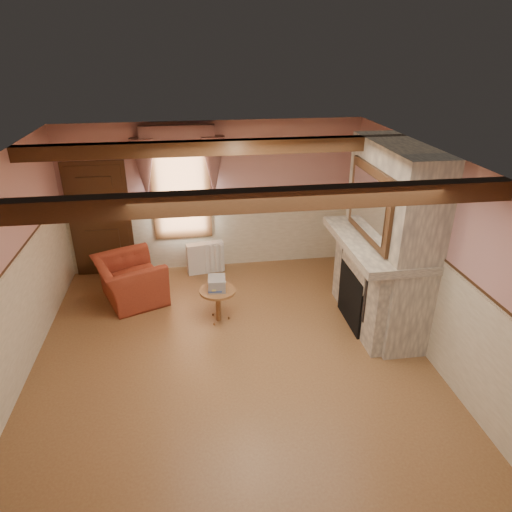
{
  "coord_description": "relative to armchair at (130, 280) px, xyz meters",
  "views": [
    {
      "loc": [
        -0.43,
        -5.23,
        4.04
      ],
      "look_at": [
        0.47,
        0.8,
        1.17
      ],
      "focal_mm": 32.0,
      "sensor_mm": 36.0,
      "label": 1
    }
  ],
  "objects": [
    {
      "name": "floor",
      "position": [
        1.54,
        -1.83,
        -0.38
      ],
      "size": [
        5.5,
        6.0,
        0.01
      ],
      "primitive_type": "cube",
      "color": "brown",
      "rests_on": "ground"
    },
    {
      "name": "ceiling",
      "position": [
        1.54,
        -1.83,
        2.42
      ],
      "size": [
        5.5,
        6.0,
        0.01
      ],
      "primitive_type": "cube",
      "color": "silver",
      "rests_on": "wall_back"
    },
    {
      "name": "wall_back",
      "position": [
        1.54,
        1.17,
        1.02
      ],
      "size": [
        5.5,
        0.02,
        2.8
      ],
      "primitive_type": "cube",
      "color": "tan",
      "rests_on": "floor"
    },
    {
      "name": "wall_front",
      "position": [
        1.54,
        -4.83,
        1.02
      ],
      "size": [
        5.5,
        0.02,
        2.8
      ],
      "primitive_type": "cube",
      "color": "tan",
      "rests_on": "floor"
    },
    {
      "name": "wall_left",
      "position": [
        -1.21,
        -1.83,
        1.02
      ],
      "size": [
        0.02,
        6.0,
        2.8
      ],
      "primitive_type": "cube",
      "color": "tan",
      "rests_on": "floor"
    },
    {
      "name": "wall_right",
      "position": [
        4.29,
        -1.83,
        1.02
      ],
      "size": [
        0.02,
        6.0,
        2.8
      ],
      "primitive_type": "cube",
      "color": "tan",
      "rests_on": "floor"
    },
    {
      "name": "wainscot",
      "position": [
        1.54,
        -1.83,
        0.37
      ],
      "size": [
        5.5,
        6.0,
        1.5
      ],
      "primitive_type": null,
      "color": "beige",
      "rests_on": "floor"
    },
    {
      "name": "chair_rail",
      "position": [
        1.54,
        -1.83,
        1.12
      ],
      "size": [
        5.5,
        6.0,
        0.08
      ],
      "primitive_type": null,
      "color": "black",
      "rests_on": "wainscot"
    },
    {
      "name": "firebox",
      "position": [
        3.54,
        -1.23,
        0.07
      ],
      "size": [
        0.2,
        0.95,
        0.9
      ],
      "primitive_type": "cube",
      "color": "black",
      "rests_on": "floor"
    },
    {
      "name": "armchair",
      "position": [
        0.0,
        0.0,
        0.0
      ],
      "size": [
        1.37,
        1.45,
        0.75
      ],
      "primitive_type": "imported",
      "rotation": [
        0.0,
        0.0,
        1.96
      ],
      "color": "maroon",
      "rests_on": "floor"
    },
    {
      "name": "side_table",
      "position": [
        1.43,
        -0.86,
        -0.1
      ],
      "size": [
        0.58,
        0.58,
        0.55
      ],
      "primitive_type": "cylinder",
      "rotation": [
        0.0,
        0.0,
        -0.03
      ],
      "color": "brown",
      "rests_on": "floor"
    },
    {
      "name": "book_stack",
      "position": [
        1.43,
        -0.84,
        0.27
      ],
      "size": [
        0.28,
        0.33,
        0.2
      ],
      "primitive_type": "cube",
      "rotation": [
        0.0,
        0.0,
        -0.05
      ],
      "color": "#B7AD8C",
      "rests_on": "side_table"
    },
    {
      "name": "radiator",
      "position": [
        1.31,
        0.87,
        -0.08
      ],
      "size": [
        0.72,
        0.3,
        0.6
      ],
      "primitive_type": "cube",
      "rotation": [
        0.0,
        0.0,
        0.17
      ],
      "color": "silver",
      "rests_on": "floor"
    },
    {
      "name": "bowl",
      "position": [
        3.79,
        -1.33,
        1.09
      ],
      "size": [
        0.38,
        0.38,
        0.09
      ],
      "primitive_type": "imported",
      "color": "brown",
      "rests_on": "mantel"
    },
    {
      "name": "mantel_clock",
      "position": [
        3.79,
        -0.43,
        1.14
      ],
      "size": [
        0.14,
        0.24,
        0.2
      ],
      "primitive_type": "cube",
      "color": "black",
      "rests_on": "mantel"
    },
    {
      "name": "oil_lamp",
      "position": [
        3.79,
        -0.98,
        1.18
      ],
      "size": [
        0.11,
        0.11,
        0.28
      ],
      "primitive_type": "cylinder",
      "color": "#D1863B",
      "rests_on": "mantel"
    },
    {
      "name": "candle_red",
      "position": [
        3.79,
        -2.04,
        1.12
      ],
      "size": [
        0.06,
        0.06,
        0.16
      ],
      "primitive_type": "cylinder",
      "color": "maroon",
      "rests_on": "mantel"
    },
    {
      "name": "jar_yellow",
      "position": [
        3.79,
        -1.53,
        1.1
      ],
      "size": [
        0.06,
        0.06,
        0.12
      ],
      "primitive_type": "cylinder",
      "color": "gold",
      "rests_on": "mantel"
    },
    {
      "name": "fireplace",
      "position": [
        3.97,
        -1.23,
        1.02
      ],
      "size": [
        0.85,
        2.0,
        2.8
      ],
      "primitive_type": "cube",
      "color": "gray",
      "rests_on": "floor"
    },
    {
      "name": "mantel",
      "position": [
        3.79,
        -1.23,
        0.98
      ],
      "size": [
        1.05,
        2.05,
        0.12
      ],
      "primitive_type": "cube",
      "color": "gray",
      "rests_on": "fireplace"
    },
    {
      "name": "overmantel_mirror",
      "position": [
        3.6,
        -1.23,
        1.59
      ],
      "size": [
        0.06,
        1.44,
        1.04
      ],
      "primitive_type": "cube",
      "color": "silver",
      "rests_on": "fireplace"
    },
    {
      "name": "door",
      "position": [
        -0.56,
        1.11,
        0.67
      ],
      "size": [
        1.1,
        0.1,
        2.1
      ],
      "primitive_type": "cube",
      "color": "black",
      "rests_on": "floor"
    },
    {
      "name": "window",
      "position": [
        0.94,
        1.14,
        1.27
      ],
      "size": [
        1.06,
        0.08,
        2.02
      ],
      "primitive_type": "cube",
      "color": "white",
      "rests_on": "wall_back"
    },
    {
      "name": "window_drapes",
      "position": [
        0.94,
        1.05,
        1.87
      ],
      "size": [
        1.3,
        0.14,
        1.4
      ],
      "primitive_type": "cube",
      "color": "gray",
      "rests_on": "wall_back"
    },
    {
      "name": "ceiling_beam_front",
      "position": [
        1.54,
        -3.03,
        2.32
      ],
      "size": [
        5.5,
        0.18,
        0.2
      ],
      "primitive_type": "cube",
      "color": "black",
      "rests_on": "ceiling"
    },
    {
      "name": "ceiling_beam_back",
      "position": [
        1.54,
        -0.63,
        2.32
      ],
      "size": [
        5.5,
        0.18,
        0.2
      ],
      "primitive_type": "cube",
      "color": "black",
      "rests_on": "ceiling"
    }
  ]
}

